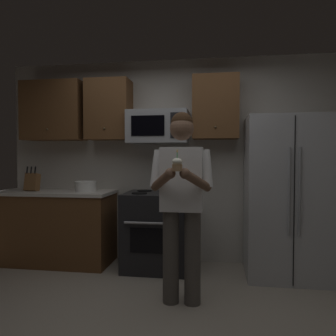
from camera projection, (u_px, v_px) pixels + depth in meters
ground_plane at (144, 326)px, 2.62m from camera, size 6.00×6.00×0.00m
wall_back at (173, 161)px, 4.31m from camera, size 4.40×0.10×2.60m
oven_range at (157, 230)px, 3.97m from camera, size 0.76×0.70×0.93m
microwave at (158, 127)px, 4.05m from camera, size 0.74×0.41×0.40m
refrigerator at (287, 197)px, 3.69m from camera, size 0.90×0.75×1.80m
cabinet_row_upper at (115, 110)px, 4.18m from camera, size 2.78×0.36×0.76m
counter_left at (57, 227)px, 4.19m from camera, size 1.44×0.66×0.92m
knife_block at (32, 182)px, 4.17m from camera, size 0.16×0.15×0.32m
bowl_large_white at (86, 186)px, 4.13m from camera, size 0.27×0.27×0.13m
person at (182, 196)px, 2.99m from camera, size 0.60×0.48×1.76m
cupcake at (177, 164)px, 2.65m from camera, size 0.09×0.09×0.17m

